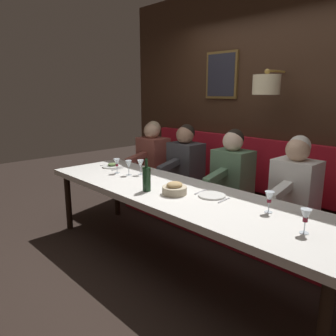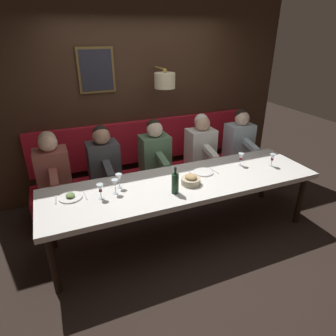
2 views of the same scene
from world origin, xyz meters
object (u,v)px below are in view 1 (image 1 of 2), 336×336
Objects in this scene: dining_table at (177,197)px; diner_middle at (232,168)px; wine_glass_3 at (269,198)px; wine_glass_1 at (129,165)px; diner_farthest at (153,152)px; bread_bowl at (174,189)px; wine_glass_2 at (141,164)px; wine_glass_4 at (117,163)px; wine_glass_0 at (306,216)px; wine_bottle at (147,179)px; diner_far at (185,158)px; diner_near at (296,180)px.

diner_middle reaches higher than dining_table.
diner_middle is 4.82× the size of wine_glass_3.
diner_middle is 1.14m from wine_glass_1.
diner_farthest is (0.00, 1.35, 0.00)m from diner_middle.
diner_farthest is 1.72m from bread_bowl.
wine_glass_2 is at bearing 78.54° from dining_table.
wine_glass_2 is at bearing -56.50° from wine_glass_4.
wine_glass_3 is at bearing 64.34° from wine_glass_0.
wine_bottle reaches higher than wine_glass_4.
wine_bottle is (-0.32, 1.06, 0.00)m from wine_glass_3.
wine_glass_0 is 1.42m from wine_bottle.
diner_far reaches higher than bread_bowl.
bread_bowl is (-0.03, 1.17, -0.07)m from wine_glass_0.
diner_far reaches higher than wine_glass_3.
diner_middle is at bearing -90.00° from diner_farthest.
wine_glass_3 is (-0.76, -0.16, 0.04)m from diner_near.
wine_glass_4 is 1.00m from bread_bowl.
wine_glass_3 is (-0.76, -0.89, 0.04)m from diner_middle.
diner_near reaches higher than dining_table.
wine_bottle is (-1.08, 0.17, 0.04)m from diner_middle.
wine_glass_3 is at bearing -167.88° from diner_near.
bread_bowl is at bearing -97.88° from wine_glass_1.
wine_glass_1 is (-0.85, 0.04, 0.04)m from diner_far.
dining_table is at bearing -92.51° from wine_glass_1.
dining_table is 19.51× the size of wine_glass_4.
dining_table is 0.33m from wine_bottle.
diner_near is 4.82× the size of wine_glass_0.
dining_table is 4.04× the size of diner_far.
wine_glass_4 is 0.55× the size of wine_bottle.
wine_bottle reaches higher than wine_glass_3.
diner_far is (0.00, 1.44, 0.00)m from diner_near.
diner_far is (0.00, 0.72, 0.00)m from diner_middle.
diner_near is 1.71m from wine_glass_1.
wine_glass_2 is (0.15, 0.72, 0.17)m from dining_table.
wine_glass_1 reaches higher than dining_table.
diner_middle is 0.97m from bread_bowl.
wine_bottle is at bearing 171.07° from diner_middle.
diner_farthest is 4.82× the size of wine_glass_1.
bread_bowl is (0.12, -0.25, -0.07)m from wine_bottle.
wine_glass_3 is at bearing -130.55° from diner_middle.
wine_glass_2 and wine_glass_4 have the same top height.
diner_far is 2.17m from wine_glass_0.
wine_bottle is 0.28m from bread_bowl.
wine_glass_4 is at bearing 75.77° from wine_bottle.
wine_bottle is at bearing 140.39° from diner_near.
diner_far is at bearing 90.00° from diner_near.
wine_bottle is (-0.15, 1.41, 0.00)m from wine_glass_0.
diner_far and diner_farthest have the same top height.
diner_middle is 3.60× the size of bread_bowl.
dining_table is at bearing -89.52° from wine_glass_4.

